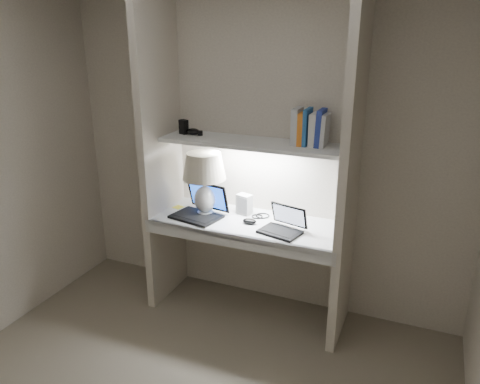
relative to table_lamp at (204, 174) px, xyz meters
The scene contains 17 objects.
back_wall 0.47m from the table_lamp, 37.04° to the left, with size 3.20×0.01×2.50m, color beige.
alcove_panel_left 0.40m from the table_lamp, behind, with size 0.06×0.55×2.50m, color beige.
alcove_panel_right 1.10m from the table_lamp, ahead, with size 0.06×0.55×2.50m, color beige.
desk 0.50m from the table_lamp, ahead, with size 1.40×0.55×0.04m, color white.
desk_apron 0.59m from the table_lamp, 36.25° to the right, with size 1.46×0.03×0.10m, color silver.
shelf 0.45m from the table_lamp, 14.26° to the left, with size 1.40×0.36×0.03m, color silver.
strip_light 0.43m from the table_lamp, 14.26° to the left, with size 0.60×0.04×0.01m, color white.
table_lamp is the anchor object (origin of this frame).
laptop_main 0.28m from the table_lamp, 116.49° to the right, with size 0.41×0.37×0.24m.
laptop_netbook 0.73m from the table_lamp, ahead, with size 0.34×0.31×0.18m.
speaker 0.40m from the table_lamp, 24.17° to the left, with size 0.11×0.08×0.16m, color silver.
mouse 0.50m from the table_lamp, ahead, with size 0.10×0.07×0.04m, color black.
cable_coil 0.56m from the table_lamp, 16.15° to the left, with size 0.11×0.11×0.01m, color black.
sticky_note 0.43m from the table_lamp, behind, with size 0.08×0.08×0.00m, color yellow.
book_row 0.87m from the table_lamp, 10.11° to the left, with size 0.24×0.17×0.26m.
shelf_box 0.41m from the table_lamp, 153.01° to the left, with size 0.06×0.05×0.11m, color black.
shelf_gadget 0.34m from the table_lamp, 141.84° to the left, with size 0.12×0.08×0.05m, color black.
Camera 1 is at (1.20, -1.80, 2.15)m, focal length 35.00 mm.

